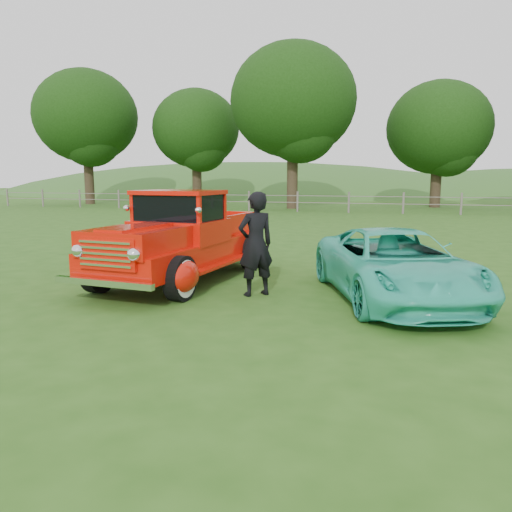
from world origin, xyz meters
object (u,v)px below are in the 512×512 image
(tree_far_west, at_px, (86,117))
(tree_near_east, at_px, (439,128))
(red_pickup, at_px, (182,240))
(man, at_px, (256,244))
(tree_near_west, at_px, (293,101))
(teal_sedan, at_px, (395,265))
(tree_mid_west, at_px, (196,129))

(tree_far_west, relative_size, tree_near_east, 1.19)
(tree_far_west, relative_size, red_pickup, 1.94)
(tree_near_east, distance_m, man, 28.56)
(tree_near_west, bearing_deg, red_pickup, -82.72)
(tree_far_west, bearing_deg, tree_near_west, -3.58)
(tree_near_west, xyz_separation_m, teal_sedan, (7.02, -23.53, -6.21))
(tree_far_west, xyz_separation_m, tree_mid_west, (8.00, 2.00, -0.94))
(teal_sedan, bearing_deg, red_pickup, 152.38)
(man, bearing_deg, red_pickup, -68.79)
(tree_mid_west, height_order, teal_sedan, tree_mid_west)
(tree_near_east, bearing_deg, red_pickup, -102.61)
(tree_near_east, relative_size, teal_sedan, 1.98)
(tree_far_west, xyz_separation_m, red_pickup, (18.95, -24.07, -5.69))
(tree_far_west, xyz_separation_m, tree_near_east, (25.00, 3.00, -1.24))
(tree_mid_west, distance_m, tree_near_east, 17.03)
(tree_far_west, relative_size, tree_mid_west, 1.17)
(tree_near_west, relative_size, red_pickup, 2.04)
(tree_far_west, relative_size, teal_sedan, 2.36)
(tree_near_west, bearing_deg, tree_mid_west, 159.44)
(red_pickup, bearing_deg, tree_near_west, 102.11)
(tree_mid_west, distance_m, red_pickup, 28.67)
(teal_sedan, bearing_deg, man, 167.99)
(tree_mid_west, bearing_deg, tree_near_west, -20.56)
(tree_far_west, height_order, red_pickup, tree_far_west)
(tree_near_east, bearing_deg, tree_far_west, -173.16)
(tree_near_west, bearing_deg, tree_near_east, 23.96)
(tree_near_west, relative_size, man, 5.82)
(tree_near_west, height_order, tree_near_east, tree_near_west)
(tree_far_west, relative_size, tree_near_west, 0.95)
(red_pickup, bearing_deg, tree_near_east, 82.22)
(tree_near_west, height_order, red_pickup, tree_near_west)
(tree_mid_west, distance_m, teal_sedan, 30.89)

